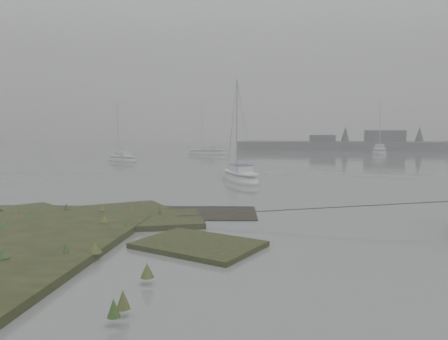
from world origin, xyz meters
The scene contains 6 objects.
ground centered at (0.00, 30.00, 0.00)m, with size 160.00×160.00×0.00m, color slate.
far_shoreline centered at (26.84, 61.90, 0.85)m, with size 60.00×8.00×4.15m.
sailboat_white centered at (0.29, 16.06, 0.23)m, with size 3.86×5.49×7.43m.
sailboat_far_a centered at (-14.09, 32.48, 0.21)m, with size 4.90×4.05×6.84m.
sailboat_far_b centered at (17.09, 51.29, 0.27)m, with size 3.17×6.37×8.60m.
sailboat_far_c centered at (-6.92, 46.09, 0.24)m, with size 5.56×2.21×7.67m.
Camera 1 is at (2.86, -13.13, 3.55)m, focal length 35.00 mm.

